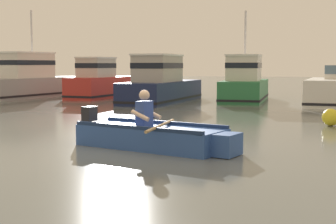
{
  "coord_description": "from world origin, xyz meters",
  "views": [
    {
      "loc": [
        3.78,
        -10.15,
        1.71
      ],
      "look_at": [
        0.24,
        1.4,
        0.55
      ],
      "focal_mm": 53.15,
      "sensor_mm": 36.0,
      "label": 1
    }
  ],
  "objects_px": {
    "mooring_buoy": "(331,117)",
    "moored_boat_grey": "(33,80)",
    "rowboat_with_person": "(153,136)",
    "moored_boat_green": "(245,84)",
    "moored_boat_white": "(334,92)",
    "moored_boat_navy": "(161,84)",
    "moored_boat_red": "(99,83)"
  },
  "relations": [
    {
      "from": "moored_boat_green",
      "to": "mooring_buoy",
      "type": "height_order",
      "value": "moored_boat_green"
    },
    {
      "from": "moored_boat_navy",
      "to": "moored_boat_white",
      "type": "bearing_deg",
      "value": 5.27
    },
    {
      "from": "moored_boat_red",
      "to": "moored_boat_navy",
      "type": "bearing_deg",
      "value": -22.32
    },
    {
      "from": "rowboat_with_person",
      "to": "moored_boat_grey",
      "type": "bearing_deg",
      "value": 130.08
    },
    {
      "from": "rowboat_with_person",
      "to": "moored_boat_red",
      "type": "relative_size",
      "value": 0.8
    },
    {
      "from": "rowboat_with_person",
      "to": "moored_boat_red",
      "type": "height_order",
      "value": "moored_boat_red"
    },
    {
      "from": "moored_boat_red",
      "to": "moored_boat_green",
      "type": "height_order",
      "value": "moored_boat_green"
    },
    {
      "from": "rowboat_with_person",
      "to": "moored_boat_navy",
      "type": "xyz_separation_m",
      "value": [
        -3.7,
        12.0,
        0.55
      ]
    },
    {
      "from": "moored_boat_grey",
      "to": "moored_boat_green",
      "type": "bearing_deg",
      "value": 2.0
    },
    {
      "from": "rowboat_with_person",
      "to": "moored_boat_white",
      "type": "height_order",
      "value": "moored_boat_white"
    },
    {
      "from": "rowboat_with_person",
      "to": "moored_boat_navy",
      "type": "relative_size",
      "value": 0.58
    },
    {
      "from": "moored_boat_grey",
      "to": "moored_boat_white",
      "type": "relative_size",
      "value": 1.31
    },
    {
      "from": "rowboat_with_person",
      "to": "mooring_buoy",
      "type": "height_order",
      "value": "rowboat_with_person"
    },
    {
      "from": "moored_boat_grey",
      "to": "mooring_buoy",
      "type": "relative_size",
      "value": 14.53
    },
    {
      "from": "rowboat_with_person",
      "to": "moored_boat_red",
      "type": "distance_m",
      "value": 15.49
    },
    {
      "from": "moored_boat_green",
      "to": "mooring_buoy",
      "type": "xyz_separation_m",
      "value": [
        3.69,
        -8.74,
        -0.56
      ]
    },
    {
      "from": "moored_boat_red",
      "to": "moored_boat_white",
      "type": "bearing_deg",
      "value": -4.35
    },
    {
      "from": "moored_boat_navy",
      "to": "moored_boat_white",
      "type": "relative_size",
      "value": 1.18
    },
    {
      "from": "rowboat_with_person",
      "to": "moored_boat_grey",
      "type": "height_order",
      "value": "moored_boat_grey"
    },
    {
      "from": "rowboat_with_person",
      "to": "moored_boat_grey",
      "type": "relative_size",
      "value": 0.53
    },
    {
      "from": "rowboat_with_person",
      "to": "moored_boat_green",
      "type": "height_order",
      "value": "moored_boat_green"
    },
    {
      "from": "moored_boat_white",
      "to": "mooring_buoy",
      "type": "height_order",
      "value": "moored_boat_white"
    },
    {
      "from": "rowboat_with_person",
      "to": "moored_boat_white",
      "type": "bearing_deg",
      "value": 73.32
    },
    {
      "from": "moored_boat_green",
      "to": "moored_boat_navy",
      "type": "bearing_deg",
      "value": -154.51
    },
    {
      "from": "mooring_buoy",
      "to": "moored_boat_grey",
      "type": "bearing_deg",
      "value": 150.46
    },
    {
      "from": "moored_boat_green",
      "to": "moored_boat_white",
      "type": "height_order",
      "value": "moored_boat_green"
    },
    {
      "from": "mooring_buoy",
      "to": "moored_boat_green",
      "type": "bearing_deg",
      "value": 112.86
    },
    {
      "from": "moored_boat_grey",
      "to": "moored_boat_white",
      "type": "distance_m",
      "value": 15.02
    },
    {
      "from": "moored_boat_red",
      "to": "moored_boat_navy",
      "type": "distance_m",
      "value": 4.09
    },
    {
      "from": "moored_boat_green",
      "to": "moored_boat_white",
      "type": "distance_m",
      "value": 4.08
    },
    {
      "from": "moored_boat_red",
      "to": "moored_boat_white",
      "type": "distance_m",
      "value": 11.32
    },
    {
      "from": "moored_boat_grey",
      "to": "moored_boat_red",
      "type": "bearing_deg",
      "value": 3.68
    }
  ]
}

